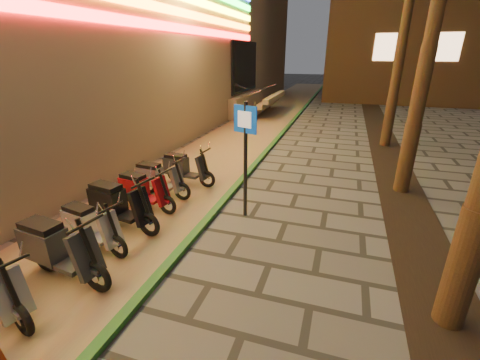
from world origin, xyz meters
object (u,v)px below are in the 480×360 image
(scooter_8, at_px, (117,204))
(scooter_11, at_px, (183,168))
(scooter_6, at_px, (56,249))
(scooter_10, at_px, (157,178))
(scooter_7, at_px, (89,226))
(pedestrian_sign, at_px, (245,145))
(scooter_9, at_px, (142,190))

(scooter_8, height_order, scooter_11, scooter_8)
(scooter_6, relative_size, scooter_10, 1.14)
(scooter_7, relative_size, scooter_11, 0.97)
(scooter_8, bearing_deg, scooter_11, 94.95)
(pedestrian_sign, relative_size, scooter_9, 1.67)
(pedestrian_sign, height_order, scooter_11, pedestrian_sign)
(scooter_7, distance_m, scooter_8, 0.86)
(scooter_9, distance_m, scooter_11, 1.80)
(scooter_7, xyz_separation_m, scooter_11, (0.19, 3.61, 0.01))
(scooter_7, xyz_separation_m, scooter_10, (-0.08, 2.63, 0.01))
(scooter_8, distance_m, scooter_9, 0.97)
(scooter_10, height_order, scooter_11, same)
(pedestrian_sign, distance_m, scooter_7, 3.59)
(scooter_9, relative_size, scooter_11, 0.99)
(scooter_8, xyz_separation_m, scooter_10, (-0.09, 1.77, -0.06))
(scooter_6, relative_size, scooter_9, 1.16)
(scooter_11, bearing_deg, scooter_9, -92.96)
(scooter_10, bearing_deg, pedestrian_sign, -2.89)
(scooter_11, bearing_deg, scooter_6, -86.36)
(pedestrian_sign, xyz_separation_m, scooter_10, (-2.59, 0.38, -1.24))
(pedestrian_sign, bearing_deg, scooter_6, -107.04)
(scooter_6, distance_m, scooter_9, 2.75)
(scooter_7, bearing_deg, scooter_9, 101.53)
(scooter_6, bearing_deg, scooter_11, 96.38)
(scooter_8, distance_m, scooter_11, 2.76)
(pedestrian_sign, distance_m, scooter_9, 2.86)
(pedestrian_sign, bearing_deg, scooter_8, -131.27)
(pedestrian_sign, bearing_deg, scooter_10, -168.65)
(scooter_9, height_order, scooter_11, scooter_11)
(pedestrian_sign, bearing_deg, scooter_9, -150.97)
(scooter_8, distance_m, scooter_10, 1.77)
(pedestrian_sign, xyz_separation_m, scooter_8, (-2.50, -1.39, -1.19))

